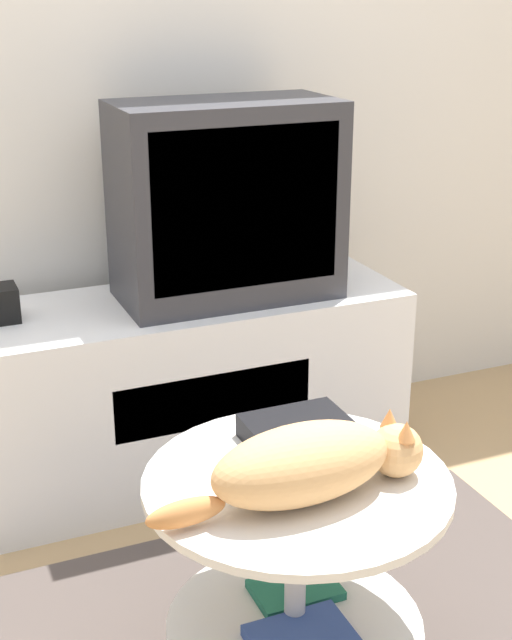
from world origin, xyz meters
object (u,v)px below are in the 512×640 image
(tv, at_px, (226,201))
(speaker, at_px, (0,304))
(dvd_box, at_px, (301,435))
(cat, at_px, (311,463))

(tv, height_order, speaker, tv)
(dvd_box, bearing_deg, cat, -110.88)
(tv, bearing_deg, dvd_box, -100.67)
(speaker, relative_size, cat, 0.17)
(tv, relative_size, speaker, 6.43)
(speaker, xyz_separation_m, cat, (0.41, -1.05, -0.03))
(dvd_box, relative_size, cat, 0.38)
(speaker, bearing_deg, cat, -68.41)
(speaker, height_order, cat, cat)
(tv, xyz_separation_m, speaker, (-0.64, 0.04, -0.23))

